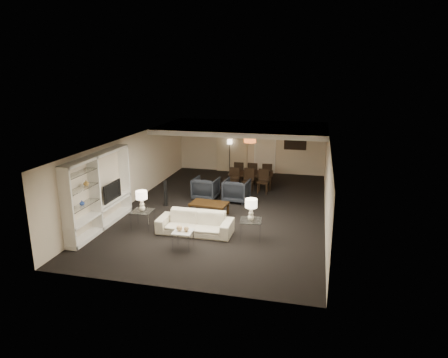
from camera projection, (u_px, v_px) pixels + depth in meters
floor at (224, 209)px, 14.23m from camera, size 11.00×11.00×0.00m
ceiling at (224, 139)px, 13.57m from camera, size 7.00×11.00×0.02m
wall_back at (251, 146)px, 19.06m from camera, size 7.00×0.02×2.50m
wall_front at (166, 237)px, 8.74m from camera, size 7.00×0.02×2.50m
wall_left at (132, 169)px, 14.68m from camera, size 0.02×11.00×2.50m
wall_right at (327, 181)px, 13.12m from camera, size 0.02×11.00×2.50m
ceiling_soffit at (243, 128)px, 16.88m from camera, size 7.00×4.00×0.20m
curtains at (232, 147)px, 19.20m from camera, size 1.50×0.12×2.40m
door at (265, 151)px, 18.93m from camera, size 0.90×0.05×2.10m
painting at (295, 142)px, 18.48m from camera, size 0.95×0.04×0.65m
media_unit at (99, 192)px, 12.22m from camera, size 0.38×3.40×2.35m
pendant_light at (250, 140)px, 16.94m from camera, size 0.52×0.52×0.24m
sofa at (195, 223)px, 12.01m from camera, size 2.26×0.89×0.66m
coffee_table at (209, 209)px, 13.54m from camera, size 1.30×0.84×0.44m
armchair_left at (206, 188)px, 15.22m from camera, size 0.96×0.98×0.84m
armchair_right at (237, 190)px, 14.95m from camera, size 0.97×1.00×0.84m
side_table_left at (143, 220)px, 12.40m from camera, size 0.65×0.65×0.58m
side_table_right at (251, 229)px, 11.64m from camera, size 0.68×0.68×0.58m
table_lamp_left at (142, 201)px, 12.24m from camera, size 0.36×0.36×0.64m
table_lamp_right at (251, 210)px, 11.48m from camera, size 0.36×0.36×0.64m
marble_table at (183, 240)px, 11.00m from camera, size 0.53×0.53×0.52m
gold_gourd_a at (179, 228)px, 10.93m from camera, size 0.17×0.17×0.17m
gold_gourd_b at (186, 229)px, 10.89m from camera, size 0.14×0.14×0.14m
television at (109, 191)px, 12.75m from camera, size 1.02×0.13×0.59m
vase_blue at (82, 203)px, 11.33m from camera, size 0.15×0.15×0.16m
vase_amber at (86, 183)px, 11.48m from camera, size 0.17×0.17×0.17m
floor_speaker at (166, 193)px, 14.45m from camera, size 0.12×0.12×0.94m
dining_table at (251, 180)px, 16.71m from camera, size 1.90×1.17×0.64m
chair_nl at (233, 180)px, 16.19m from camera, size 0.46×0.46×0.95m
chair_nm at (248, 181)px, 16.06m from camera, size 0.46×0.46×0.95m
chair_nr at (263, 182)px, 15.93m from camera, size 0.45×0.45×0.95m
chair_fl at (240, 172)px, 17.41m from camera, size 0.45×0.45×0.95m
chair_fm at (253, 173)px, 17.28m from camera, size 0.46×0.46×0.95m
chair_fr at (267, 174)px, 17.14m from camera, size 0.48×0.48×0.95m
floor_lamp at (230, 156)px, 19.11m from camera, size 0.30×0.30×1.59m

